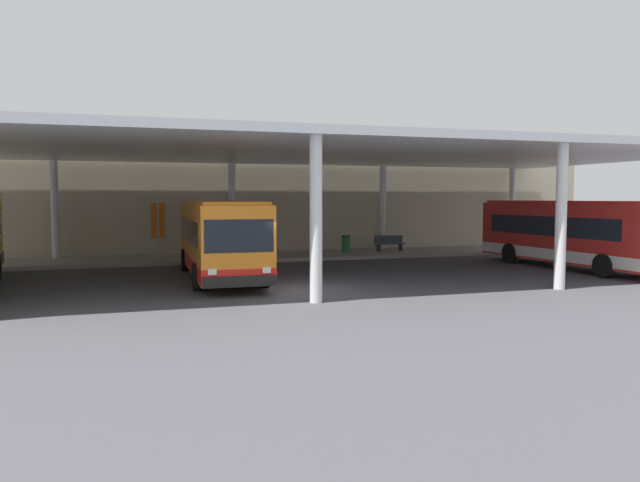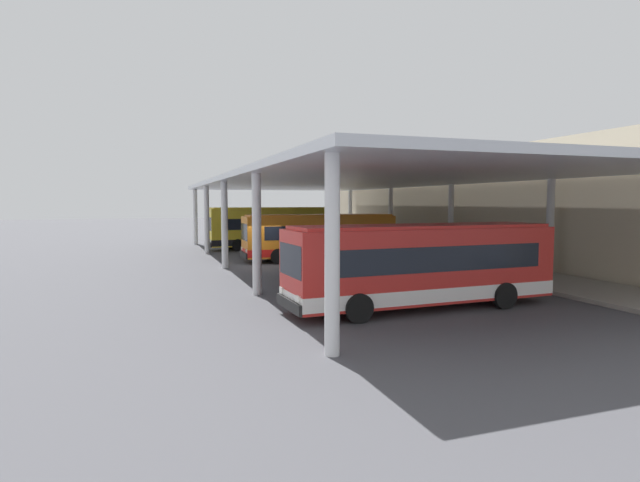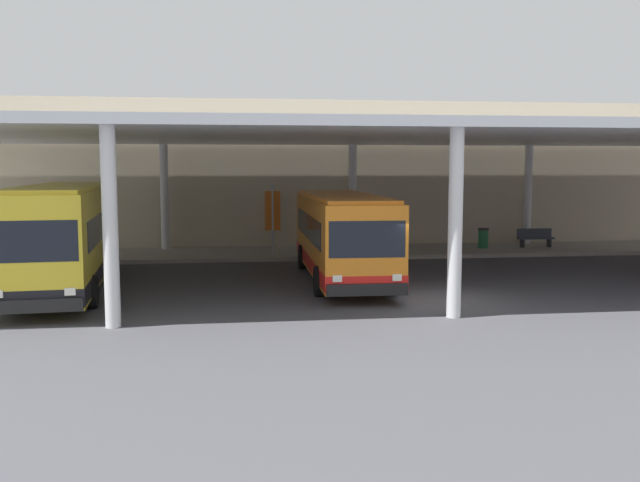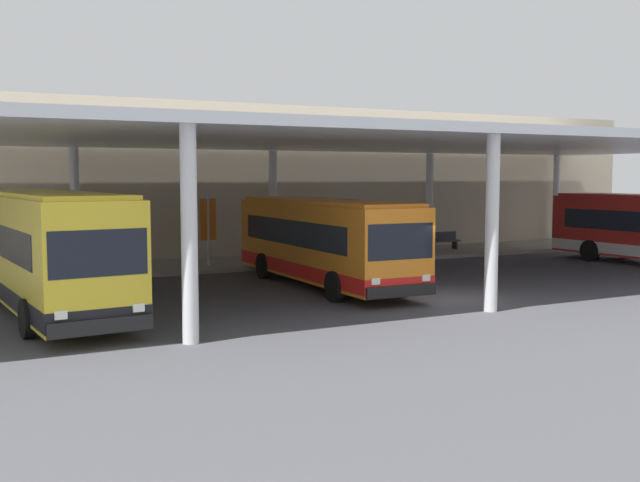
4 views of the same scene
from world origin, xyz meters
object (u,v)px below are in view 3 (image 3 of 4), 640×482
object	(u,v)px
bus_nearest_bay	(64,236)
trash_bin	(483,238)
bus_second_bay	(342,235)
bench_waiting	(535,237)
banner_sign	(273,215)

from	to	relation	value
bus_nearest_bay	trash_bin	size ratio (longest dim) A/B	11.72
bus_second_bay	trash_bin	distance (m)	11.22
bus_second_bay	bench_waiting	bearing A→B (deg)	34.35
bus_nearest_bay	bus_second_bay	size ratio (longest dim) A/B	1.09
bus_nearest_bay	bench_waiting	distance (m)	22.35
bus_second_bay	banner_sign	size ratio (longest dim) A/B	3.31
bus_second_bay	trash_bin	bearing A→B (deg)	42.13
trash_bin	banner_sign	bearing A→B (deg)	-175.29
bus_nearest_bay	trash_bin	xyz separation A→B (m)	(17.99, 8.35, -1.16)
bus_nearest_bay	bus_second_bay	xyz separation A→B (m)	(9.69, 0.85, -0.19)
bus_second_bay	banner_sign	xyz separation A→B (m)	(-2.13, 6.64, 0.32)
bus_nearest_bay	trash_bin	bearing A→B (deg)	24.90
banner_sign	bench_waiting	bearing A→B (deg)	3.82
bus_nearest_bay	bench_waiting	size ratio (longest dim) A/B	6.38
banner_sign	bus_second_bay	bearing A→B (deg)	-72.18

